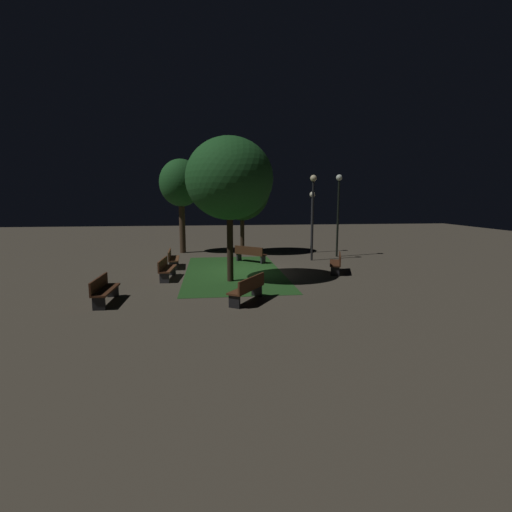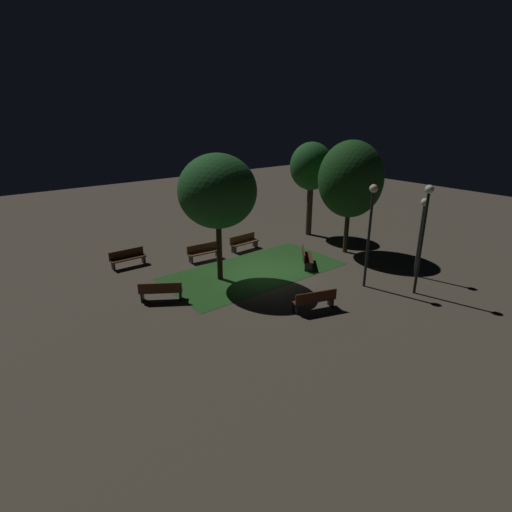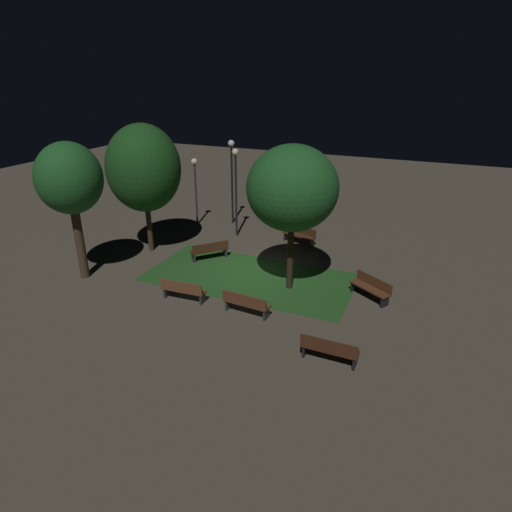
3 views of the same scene
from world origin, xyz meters
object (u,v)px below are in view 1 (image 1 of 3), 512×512
(bench_front_left, at_px, (248,288))
(tree_back_right, at_px, (181,184))
(lamp_post_near_wall, at_px, (312,211))
(tree_right_canopy, at_px, (242,187))
(bench_by_lamp, at_px, (337,262))
(bench_corner, at_px, (103,289))
(lamp_post_path_center, at_px, (338,202))
(lamp_post_plaza_west, at_px, (313,203))
(bench_front_right, at_px, (166,268))
(bench_near_trees, at_px, (250,254))
(bench_back_row, at_px, (172,258))
(tree_tall_center, at_px, (229,179))

(bench_front_left, height_order, tree_back_right, tree_back_right)
(lamp_post_near_wall, bearing_deg, tree_back_right, -96.39)
(tree_right_canopy, height_order, tree_back_right, tree_right_canopy)
(bench_front_left, bearing_deg, bench_by_lamp, 134.16)
(bench_corner, bearing_deg, tree_back_right, 171.19)
(tree_right_canopy, height_order, lamp_post_path_center, tree_right_canopy)
(lamp_post_plaza_west, bearing_deg, tree_back_right, -117.51)
(bench_by_lamp, relative_size, bench_front_left, 1.05)
(tree_right_canopy, relative_size, tree_back_right, 1.06)
(lamp_post_plaza_west, height_order, lamp_post_near_wall, lamp_post_plaza_west)
(bench_by_lamp, height_order, lamp_post_plaza_west, lamp_post_plaza_west)
(bench_by_lamp, relative_size, tree_back_right, 0.32)
(bench_front_right, relative_size, bench_corner, 1.01)
(bench_corner, xyz_separation_m, tree_back_right, (-11.40, 1.77, 3.84))
(bench_corner, xyz_separation_m, lamp_post_plaza_west, (-7.56, 9.14, 2.69))
(lamp_post_path_center, xyz_separation_m, lamp_post_near_wall, (-1.78, -1.07, -0.56))
(bench_by_lamp, height_order, tree_right_canopy, tree_right_canopy)
(bench_by_lamp, height_order, lamp_post_path_center, lamp_post_path_center)
(bench_front_right, height_order, bench_corner, same)
(bench_corner, distance_m, bench_front_left, 4.79)
(bench_front_left, height_order, lamp_post_plaza_west, lamp_post_plaza_west)
(bench_near_trees, height_order, lamp_post_path_center, lamp_post_path_center)
(lamp_post_near_wall, bearing_deg, bench_front_left, -25.20)
(bench_back_row, bearing_deg, tree_right_canopy, 137.97)
(bench_back_row, distance_m, tree_tall_center, 5.77)
(bench_front_left, relative_size, lamp_post_path_center, 0.37)
(bench_corner, height_order, lamp_post_near_wall, lamp_post_near_wall)
(tree_right_canopy, bearing_deg, lamp_post_path_center, 71.15)
(tree_right_canopy, distance_m, tree_tall_center, 7.84)
(bench_back_row, relative_size, lamp_post_near_wall, 0.47)
(bench_front_left, distance_m, lamp_post_plaza_west, 9.50)
(lamp_post_near_wall, bearing_deg, bench_corner, -43.37)
(bench_front_left, relative_size, tree_right_canopy, 0.29)
(bench_back_row, distance_m, bench_front_left, 7.41)
(bench_front_left, bearing_deg, tree_right_canopy, 176.20)
(bench_by_lamp, distance_m, lamp_post_plaza_west, 4.45)
(tree_tall_center, bearing_deg, tree_right_canopy, 171.50)
(bench_front_left, relative_size, bench_near_trees, 1.06)
(bench_near_trees, height_order, tree_back_right, tree_back_right)
(bench_corner, xyz_separation_m, bench_near_trees, (-7.30, 5.63, 0.00))
(bench_front_left, bearing_deg, bench_near_trees, 173.62)
(bench_corner, height_order, bench_front_left, same)
(bench_back_row, xyz_separation_m, bench_by_lamp, (2.24, 7.75, 0.00))
(bench_front_right, relative_size, tree_right_canopy, 0.30)
(bench_front_left, xyz_separation_m, lamp_post_path_center, (-9.14, 6.21, 2.75))
(bench_corner, relative_size, bench_by_lamp, 0.97)
(bench_back_row, relative_size, bench_corner, 1.01)
(tree_tall_center, bearing_deg, bench_back_row, -141.67)
(bench_by_lamp, height_order, bench_near_trees, same)
(bench_corner, height_order, bench_near_trees, same)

